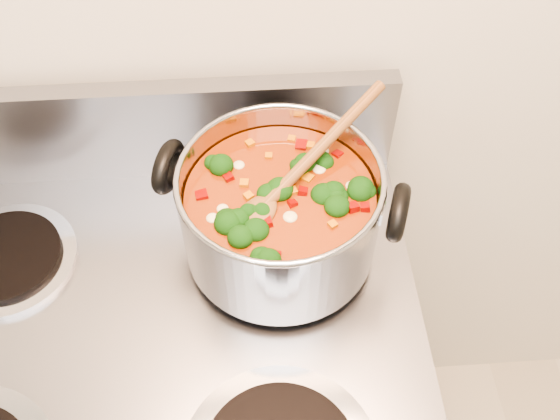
# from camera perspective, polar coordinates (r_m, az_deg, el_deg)

# --- Properties ---
(stockpot) EXTENTS (0.32, 0.25, 0.15)m
(stockpot) POSITION_cam_1_polar(r_m,az_deg,el_deg) (0.79, -0.01, -0.26)
(stockpot) COLOR #A6A6AE
(stockpot) RESTS_ON electric_range
(wooden_spoon) EXTENTS (0.22, 0.21, 0.08)m
(wooden_spoon) POSITION_cam_1_polar(r_m,az_deg,el_deg) (0.76, 0.81, 2.70)
(wooden_spoon) COLOR brown
(wooden_spoon) RESTS_ON stockpot
(cooktop_crumbs) EXTENTS (0.18, 0.08, 0.01)m
(cooktop_crumbs) POSITION_cam_1_polar(r_m,az_deg,el_deg) (0.93, -7.95, 1.69)
(cooktop_crumbs) COLOR black
(cooktop_crumbs) RESTS_ON electric_range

